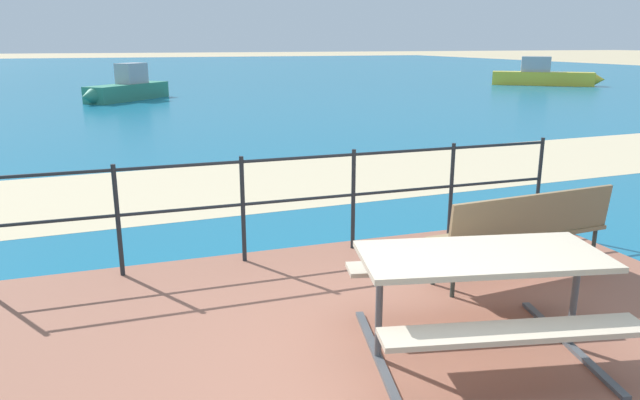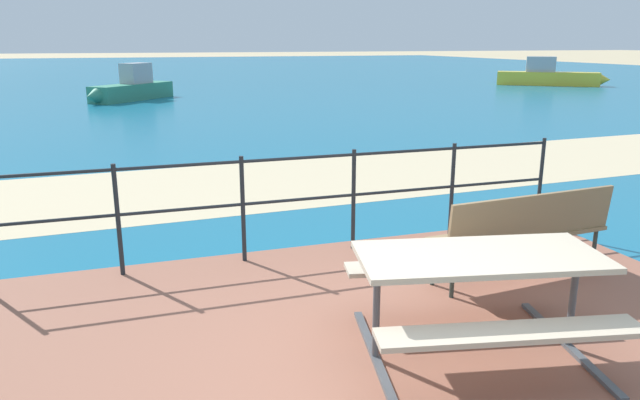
% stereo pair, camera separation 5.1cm
% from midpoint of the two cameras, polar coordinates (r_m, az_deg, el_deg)
% --- Properties ---
extents(ground_plane, '(240.00, 240.00, 0.00)m').
position_cam_midpoint_polar(ground_plane, '(4.27, 7.53, -16.44)').
color(ground_plane, tan).
extents(patio_paving, '(6.40, 5.20, 0.06)m').
position_cam_midpoint_polar(patio_paving, '(4.25, 7.54, -16.10)').
color(patio_paving, '#935B47').
rests_on(patio_paving, ground).
extents(sea_water, '(90.00, 90.00, 0.01)m').
position_cam_midpoint_polar(sea_water, '(43.32, -17.02, 11.47)').
color(sea_water, '#196B8E').
rests_on(sea_water, ground).
extents(beach_strip, '(54.10, 5.75, 0.01)m').
position_cam_midpoint_polar(beach_strip, '(9.50, -8.23, 1.41)').
color(beach_strip, beige).
rests_on(beach_strip, ground).
extents(picnic_table, '(1.91, 1.69, 0.75)m').
position_cam_midpoint_polar(picnic_table, '(4.27, 14.85, -7.16)').
color(picnic_table, '#BCAD93').
rests_on(picnic_table, patio_paving).
extents(park_bench, '(1.82, 0.55, 0.85)m').
position_cam_midpoint_polar(park_bench, '(5.73, 18.85, -2.42)').
color(park_bench, '#8C704C').
rests_on(park_bench, patio_paving).
extents(railing_fence, '(5.94, 0.04, 1.08)m').
position_cam_midpoint_polar(railing_fence, '(6.04, -2.21, 0.77)').
color(railing_fence, '#1E2328').
rests_on(railing_fence, patio_paving).
extents(boat_mid, '(4.83, 3.82, 1.44)m').
position_cam_midpoint_polar(boat_mid, '(33.17, 20.65, 11.10)').
color(boat_mid, yellow).
rests_on(boat_mid, sea_water).
extents(boat_far, '(3.41, 3.71, 1.39)m').
position_cam_midpoint_polar(boat_far, '(24.32, -18.13, 10.16)').
color(boat_far, '#338466').
rests_on(boat_far, sea_water).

